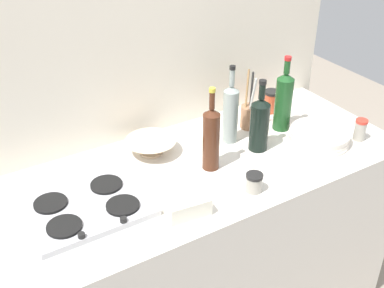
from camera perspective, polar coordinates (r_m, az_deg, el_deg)
counter_block at (r=2.27m, az=0.00°, el=-12.38°), size 1.80×0.70×0.90m
backsplash_panel at (r=2.12m, az=-5.44°, el=9.30°), size 1.90×0.06×2.45m
stovetop_hob at (r=1.81m, az=-11.92°, el=-7.13°), size 0.42×0.32×0.04m
plate_stack at (r=2.21m, az=14.33°, el=0.82°), size 0.26×0.26×0.06m
wine_bottle_leftmost at (r=2.07m, az=7.73°, el=2.40°), size 0.08×0.08×0.32m
wine_bottle_mid_left at (r=2.11m, az=4.42°, el=3.59°), size 0.07×0.07×0.35m
wine_bottle_mid_right at (r=2.24m, az=10.43°, el=4.93°), size 0.08×0.08×0.34m
wine_bottle_rightmost at (r=1.92m, az=2.21°, el=0.72°), size 0.07×0.07×0.35m
mixing_bowl at (r=2.07m, az=-4.73°, el=-0.21°), size 0.21×0.21×0.06m
butter_dish at (r=1.74m, az=-0.56°, el=-7.16°), size 0.16×0.10×0.07m
utensil_crock at (r=2.26m, az=6.62°, el=3.30°), size 0.08×0.08×0.27m
condiment_jar_front at (r=1.86m, az=7.12°, el=-4.39°), size 0.06×0.06×0.07m
condiment_jar_rear at (r=2.27m, az=18.69°, el=1.57°), size 0.05×0.05×0.10m
condiment_jar_spare at (r=2.41m, az=9.06°, el=4.86°), size 0.07×0.07×0.11m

